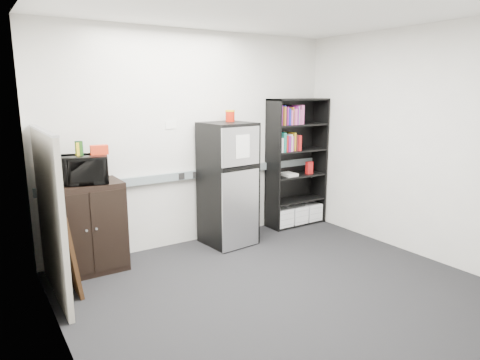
{
  "coord_description": "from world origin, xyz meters",
  "views": [
    {
      "loc": [
        -2.5,
        -3.16,
        1.97
      ],
      "look_at": [
        0.12,
        0.9,
        0.95
      ],
      "focal_mm": 32.0,
      "sensor_mm": 36.0,
      "label": 1
    }
  ],
  "objects_px": {
    "bookshelf": "(296,164)",
    "cubicle_partition": "(50,215)",
    "cabinet": "(86,228)",
    "refrigerator": "(228,184)",
    "microwave": "(81,170)"
  },
  "relations": [
    {
      "from": "bookshelf",
      "to": "cubicle_partition",
      "type": "height_order",
      "value": "bookshelf"
    },
    {
      "from": "cubicle_partition",
      "to": "cabinet",
      "type": "relative_size",
      "value": 1.63
    },
    {
      "from": "bookshelf",
      "to": "cabinet",
      "type": "xyz_separation_m",
      "value": [
        -3.03,
        -0.06,
        -0.41
      ]
    },
    {
      "from": "bookshelf",
      "to": "refrigerator",
      "type": "xyz_separation_m",
      "value": [
        -1.25,
        -0.14,
        -0.13
      ]
    },
    {
      "from": "cabinet",
      "to": "bookshelf",
      "type": "bearing_deg",
      "value": 1.22
    },
    {
      "from": "bookshelf",
      "to": "cubicle_partition",
      "type": "distance_m",
      "value": 3.46
    },
    {
      "from": "cabinet",
      "to": "refrigerator",
      "type": "relative_size",
      "value": 0.63
    },
    {
      "from": "cabinet",
      "to": "microwave",
      "type": "height_order",
      "value": "microwave"
    },
    {
      "from": "cubicle_partition",
      "to": "microwave",
      "type": "distance_m",
      "value": 0.66
    },
    {
      "from": "cubicle_partition",
      "to": "refrigerator",
      "type": "distance_m",
      "value": 2.2
    },
    {
      "from": "cubicle_partition",
      "to": "microwave",
      "type": "bearing_deg",
      "value": 45.36
    },
    {
      "from": "cabinet",
      "to": "microwave",
      "type": "relative_size",
      "value": 1.87
    },
    {
      "from": "cabinet",
      "to": "cubicle_partition",
      "type": "bearing_deg",
      "value": -133.54
    },
    {
      "from": "cubicle_partition",
      "to": "cabinet",
      "type": "xyz_separation_m",
      "value": [
        0.4,
        0.42,
        -0.31
      ]
    },
    {
      "from": "microwave",
      "to": "refrigerator",
      "type": "bearing_deg",
      "value": 11.8
    }
  ]
}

